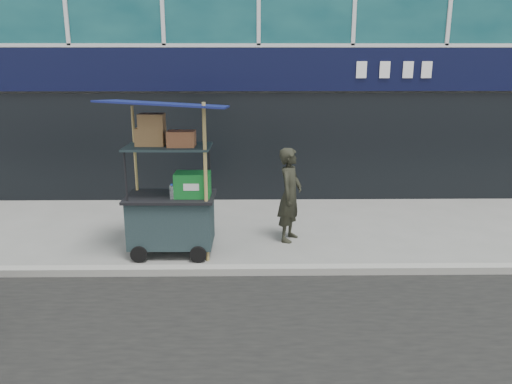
{
  "coord_description": "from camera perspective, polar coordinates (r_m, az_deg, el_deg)",
  "views": [
    {
      "loc": [
        -0.21,
        -7.12,
        3.14
      ],
      "look_at": [
        -0.09,
        1.2,
        0.9
      ],
      "focal_mm": 35.0,
      "sensor_mm": 36.0,
      "label": 1
    }
  ],
  "objects": [
    {
      "name": "ground",
      "position": [
        7.78,
        0.82,
        -8.73
      ],
      "size": [
        80.0,
        80.0,
        0.0
      ],
      "primitive_type": "plane",
      "color": "slate",
      "rests_on": "ground"
    },
    {
      "name": "curb",
      "position": [
        7.58,
        0.87,
        -8.92
      ],
      "size": [
        80.0,
        0.18,
        0.12
      ],
      "primitive_type": "cube",
      "color": "gray",
      "rests_on": "ground"
    },
    {
      "name": "vendor_cart",
      "position": [
        8.19,
        -9.6,
        -1.02
      ],
      "size": [
        1.91,
        1.37,
        2.57
      ],
      "rotation": [
        0.0,
        0.0,
        -0.02
      ],
      "color": "#182828",
      "rests_on": "ground"
    },
    {
      "name": "vendor_man",
      "position": [
        8.73,
        3.91,
        -0.32
      ],
      "size": [
        0.6,
        0.71,
        1.66
      ],
      "primitive_type": "imported",
      "rotation": [
        0.0,
        0.0,
        1.17
      ],
      "color": "black",
      "rests_on": "ground"
    }
  ]
}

